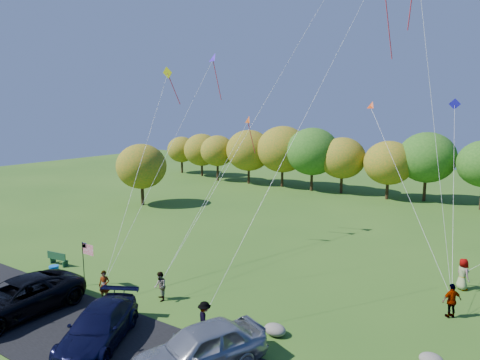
{
  "coord_description": "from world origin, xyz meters",
  "views": [
    {
      "loc": [
        13.3,
        -15.68,
        10.6
      ],
      "look_at": [
        -0.91,
        6.0,
        6.38
      ],
      "focal_mm": 32.0,
      "sensor_mm": 36.0,
      "label": 1
    }
  ],
  "objects_px": {
    "flyer_d": "(452,301)",
    "flyer_e": "(463,274)",
    "minivan_dark": "(17,298)",
    "flyer_c": "(204,319)",
    "park_bench": "(57,258)",
    "flyer_b": "(160,286)",
    "flyer_a": "(104,285)",
    "trash_barrel": "(54,272)",
    "minivan_silver": "(200,348)",
    "minivan_navy": "(98,327)"
  },
  "relations": [
    {
      "from": "flyer_b",
      "to": "park_bench",
      "type": "relative_size",
      "value": 0.98
    },
    {
      "from": "flyer_a",
      "to": "trash_barrel",
      "type": "distance_m",
      "value": 5.14
    },
    {
      "from": "flyer_a",
      "to": "flyer_b",
      "type": "relative_size",
      "value": 1.03
    },
    {
      "from": "minivan_navy",
      "to": "flyer_a",
      "type": "relative_size",
      "value": 3.32
    },
    {
      "from": "flyer_a",
      "to": "minivan_navy",
      "type": "bearing_deg",
      "value": -71.41
    },
    {
      "from": "minivan_silver",
      "to": "trash_barrel",
      "type": "xyz_separation_m",
      "value": [
        -13.86,
        2.56,
        -0.58
      ]
    },
    {
      "from": "flyer_b",
      "to": "trash_barrel",
      "type": "distance_m",
      "value": 7.94
    },
    {
      "from": "minivan_silver",
      "to": "flyer_a",
      "type": "relative_size",
      "value": 3.31
    },
    {
      "from": "flyer_d",
      "to": "flyer_c",
      "type": "bearing_deg",
      "value": -2.56
    },
    {
      "from": "minivan_silver",
      "to": "trash_barrel",
      "type": "distance_m",
      "value": 14.1
    },
    {
      "from": "flyer_b",
      "to": "flyer_d",
      "type": "distance_m",
      "value": 15.55
    },
    {
      "from": "minivan_silver",
      "to": "flyer_d",
      "type": "xyz_separation_m",
      "value": [
        7.94,
        10.77,
        -0.11
      ]
    },
    {
      "from": "minivan_silver",
      "to": "flyer_e",
      "type": "distance_m",
      "value": 17.03
    },
    {
      "from": "flyer_b",
      "to": "flyer_c",
      "type": "bearing_deg",
      "value": 18.47
    },
    {
      "from": "flyer_d",
      "to": "minivan_navy",
      "type": "bearing_deg",
      "value": -2.24
    },
    {
      "from": "minivan_dark",
      "to": "park_bench",
      "type": "relative_size",
      "value": 3.94
    },
    {
      "from": "minivan_navy",
      "to": "minivan_silver",
      "type": "bearing_deg",
      "value": -16.95
    },
    {
      "from": "minivan_silver",
      "to": "flyer_c",
      "type": "relative_size",
      "value": 3.32
    },
    {
      "from": "flyer_a",
      "to": "flyer_d",
      "type": "bearing_deg",
      "value": -2.24
    },
    {
      "from": "flyer_d",
      "to": "flyer_e",
      "type": "distance_m",
      "value": 4.26
    },
    {
      "from": "flyer_b",
      "to": "flyer_c",
      "type": "xyz_separation_m",
      "value": [
        4.46,
        -1.68,
        0.02
      ]
    },
    {
      "from": "flyer_b",
      "to": "flyer_c",
      "type": "height_order",
      "value": "flyer_c"
    },
    {
      "from": "flyer_c",
      "to": "minivan_navy",
      "type": "bearing_deg",
      "value": 82.94
    },
    {
      "from": "minivan_navy",
      "to": "flyer_a",
      "type": "distance_m",
      "value": 4.86
    },
    {
      "from": "flyer_e",
      "to": "trash_barrel",
      "type": "height_order",
      "value": "flyer_e"
    },
    {
      "from": "flyer_d",
      "to": "flyer_e",
      "type": "relative_size",
      "value": 0.96
    },
    {
      "from": "minivan_dark",
      "to": "minivan_navy",
      "type": "xyz_separation_m",
      "value": [
        5.81,
        0.47,
        -0.11
      ]
    },
    {
      "from": "flyer_d",
      "to": "park_bench",
      "type": "bearing_deg",
      "value": -28.67
    },
    {
      "from": "park_bench",
      "to": "flyer_c",
      "type": "bearing_deg",
      "value": -14.74
    },
    {
      "from": "minivan_navy",
      "to": "trash_barrel",
      "type": "distance_m",
      "value": 9.4
    },
    {
      "from": "flyer_b",
      "to": "trash_barrel",
      "type": "relative_size",
      "value": 1.87
    },
    {
      "from": "trash_barrel",
      "to": "minivan_dark",
      "type": "bearing_deg",
      "value": -53.94
    },
    {
      "from": "minivan_navy",
      "to": "park_bench",
      "type": "xyz_separation_m",
      "value": [
        -10.78,
        5.14,
        -0.38
      ]
    },
    {
      "from": "minivan_dark",
      "to": "flyer_b",
      "type": "xyz_separation_m",
      "value": [
        4.89,
        5.43,
        -0.16
      ]
    },
    {
      "from": "minivan_dark",
      "to": "flyer_a",
      "type": "distance_m",
      "value": 4.35
    },
    {
      "from": "park_bench",
      "to": "flyer_e",
      "type": "bearing_deg",
      "value": 17.07
    },
    {
      "from": "flyer_d",
      "to": "flyer_b",
      "type": "bearing_deg",
      "value": -18.29
    },
    {
      "from": "flyer_b",
      "to": "flyer_e",
      "type": "height_order",
      "value": "flyer_e"
    },
    {
      "from": "minivan_silver",
      "to": "flyer_d",
      "type": "distance_m",
      "value": 13.38
    },
    {
      "from": "flyer_a",
      "to": "flyer_b",
      "type": "bearing_deg",
      "value": 2.96
    },
    {
      "from": "minivan_navy",
      "to": "flyer_a",
      "type": "xyz_separation_m",
      "value": [
        -3.6,
        3.27,
        -0.03
      ]
    },
    {
      "from": "minivan_dark",
      "to": "flyer_a",
      "type": "xyz_separation_m",
      "value": [
        2.21,
        3.75,
        -0.13
      ]
    },
    {
      "from": "flyer_b",
      "to": "flyer_c",
      "type": "distance_m",
      "value": 4.77
    },
    {
      "from": "flyer_b",
      "to": "flyer_c",
      "type": "relative_size",
      "value": 0.97
    },
    {
      "from": "flyer_d",
      "to": "flyer_e",
      "type": "bearing_deg",
      "value": -134.92
    },
    {
      "from": "flyer_c",
      "to": "trash_barrel",
      "type": "bearing_deg",
      "value": 39.11
    },
    {
      "from": "park_bench",
      "to": "trash_barrel",
      "type": "height_order",
      "value": "park_bench"
    },
    {
      "from": "flyer_c",
      "to": "park_bench",
      "type": "distance_m",
      "value": 14.45
    },
    {
      "from": "minivan_dark",
      "to": "flyer_c",
      "type": "relative_size",
      "value": 3.92
    },
    {
      "from": "minivan_dark",
      "to": "flyer_d",
      "type": "relative_size",
      "value": 3.66
    }
  ]
}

